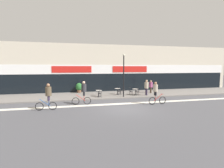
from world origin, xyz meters
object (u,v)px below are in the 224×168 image
cyclist_0 (48,94)px  cyclist_1 (156,92)px  cafe_chair_1_near (119,91)px  cafe_chair_2_side (130,91)px  lamp_post (124,72)px  cafe_chair_0_near (100,93)px  bistro_table_1 (118,90)px  bistro_table_2 (135,91)px  cafe_chair_2_near (137,91)px  cyclist_2 (83,91)px  cafe_chair_1_side (123,90)px  pedestrian_near_end (151,86)px  planter_pot (79,87)px  bistro_table_0 (99,92)px  pedestrian_far_end (146,86)px

cyclist_0 → cyclist_1: (9.32, -0.10, -0.09)m
cafe_chair_1_near → cyclist_0: cyclist_0 is taller
cafe_chair_1_near → cafe_chair_2_side: bearing=-102.4°
lamp_post → cafe_chair_0_near: bearing=174.8°
bistro_table_1 → bistro_table_2: (1.97, -0.82, -0.00)m
cafe_chair_2_near → cyclist_2: size_ratio=0.42×
bistro_table_1 → lamp_post: size_ratio=0.15×
cafe_chair_2_side → bistro_table_1: bearing=145.6°
cafe_chair_1_side → cyclist_0: (-7.93, -5.73, 0.64)m
bistro_table_1 → cafe_chair_2_near: 2.45m
bistro_table_1 → cafe_chair_1_side: (0.63, -0.01, 0.00)m
cafe_chair_1_near → pedestrian_near_end: size_ratio=0.56×
cafe_chair_0_near → lamp_post: (2.64, -0.24, 2.25)m
planter_pot → pedestrian_near_end: 9.21m
cafe_chair_2_near → cyclist_1: (0.03, -4.40, 0.55)m
bistro_table_0 → cafe_chair_0_near: bearing=-90.3°
cyclist_0 → cafe_chair_2_near: bearing=-152.9°
cafe_chair_0_near → cafe_chair_1_near: size_ratio=1.00×
bistro_table_1 → cyclist_1: size_ratio=0.35×
cafe_chair_1_near → cafe_chair_2_side: size_ratio=1.00×
cafe_chair_2_side → pedestrian_near_end: size_ratio=0.56×
cafe_chair_2_near → pedestrian_near_end: bearing=-66.9°
bistro_table_1 → cafe_chair_2_side: 1.58m
cafe_chair_2_near → planter_pot: size_ratio=0.72×
cafe_chair_0_near → planter_pot: (-2.00, 4.12, 0.16)m
lamp_post → cyclist_1: bearing=-65.5°
cafe_chair_1_side → cafe_chair_2_near: 1.97m
cafe_chair_1_near → lamp_post: lamp_post is taller
bistro_table_1 → lamp_post: (0.18, -1.83, 2.25)m
pedestrian_near_end → cyclist_2: bearing=29.8°
cafe_chair_1_near → cyclist_1: (2.00, -5.21, 0.55)m
cafe_chair_0_near → bistro_table_1: bearing=-54.8°
bistro_table_1 → planter_pot: planter_pot is taller
cafe_chair_2_side → cyclist_1: bearing=-85.3°
planter_pot → pedestrian_far_end: 8.55m
bistro_table_1 → cafe_chair_1_side: bearing=-0.9°
cafe_chair_2_near → pedestrian_far_end: pedestrian_far_end is taller
cafe_chair_2_side → planter_pot: bearing=147.1°
cafe_chair_1_side → pedestrian_far_end: bearing=157.5°
cafe_chair_1_side → pedestrian_near_end: bearing=-171.7°
cafe_chair_1_near → bistro_table_1: bearing=-3.5°
cafe_chair_0_near → cyclist_0: 6.42m
cyclist_0 → lamp_post: bearing=-150.2°
cafe_chair_1_side → cyclist_2: size_ratio=0.42×
cyclist_1 → cyclist_2: 6.62m
cafe_chair_0_near → cafe_chair_1_side: 3.46m
cafe_chair_0_near → cafe_chair_1_side: same height
lamp_post → cyclist_1: (1.83, -4.01, -1.70)m
cafe_chair_1_side → pedestrian_far_end: pedestrian_far_end is taller
cafe_chair_0_near → cafe_chair_1_near: same height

